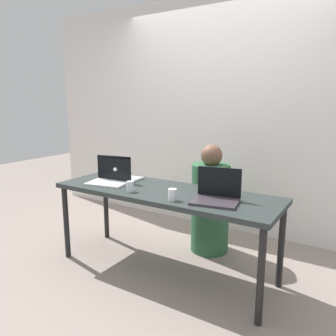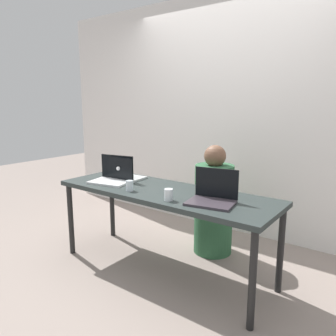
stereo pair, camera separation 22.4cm
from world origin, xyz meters
name	(u,v)px [view 2 (the right image)]	position (x,y,z in m)	size (l,w,h in m)	color
ground_plane	(164,270)	(0.00, 0.00, 0.00)	(12.00, 12.00, 0.00)	gray
back_wall	(233,115)	(0.00, 1.27, 1.32)	(5.08, 0.10, 2.64)	white
desk	(163,197)	(0.00, 0.00, 0.67)	(1.95, 0.65, 0.73)	#293130
person_at_center	(214,206)	(0.16, 0.59, 0.47)	(0.39, 0.39, 1.07)	#2E5F3C
laptop_back_left	(125,174)	(-0.54, 0.09, 0.78)	(0.33, 0.27, 0.22)	#B1B7B7
laptop_front_left	(113,176)	(-0.55, -0.06, 0.79)	(0.39, 0.31, 0.24)	silver
laptop_front_right	(213,196)	(0.50, -0.06, 0.79)	(0.38, 0.31, 0.24)	#3B333B
water_glass_left	(130,186)	(-0.21, -0.19, 0.77)	(0.06, 0.06, 0.09)	silver
water_glass_right	(169,195)	(0.21, -0.21, 0.77)	(0.07, 0.07, 0.09)	white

